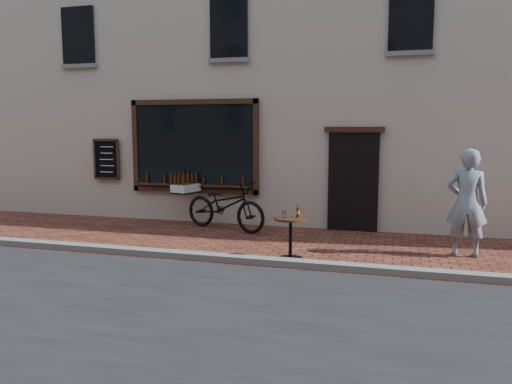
# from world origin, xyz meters

# --- Properties ---
(ground) EXTENTS (90.00, 90.00, 0.00)m
(ground) POSITION_xyz_m (0.00, 0.00, 0.00)
(ground) COLOR #4F2119
(ground) RESTS_ON ground
(kerb) EXTENTS (90.00, 0.25, 0.12)m
(kerb) POSITION_xyz_m (0.00, 0.20, 0.06)
(kerb) COLOR slate
(kerb) RESTS_ON ground
(shop_building) EXTENTS (28.00, 6.20, 10.00)m
(shop_building) POSITION_xyz_m (0.00, 6.50, 5.00)
(shop_building) COLOR #BEAB95
(shop_building) RESTS_ON ground
(cargo_bicycle) EXTENTS (2.59, 1.41, 1.20)m
(cargo_bicycle) POSITION_xyz_m (-0.92, 2.78, 0.57)
(cargo_bicycle) COLOR black
(cargo_bicycle) RESTS_ON ground
(bistro_table) EXTENTS (0.58, 0.58, 1.00)m
(bistro_table) POSITION_xyz_m (1.08, 0.66, 0.53)
(bistro_table) COLOR black
(bistro_table) RESTS_ON ground
(pedestrian) EXTENTS (0.73, 0.51, 1.94)m
(pedestrian) POSITION_xyz_m (4.05, 1.76, 0.97)
(pedestrian) COLOR gray
(pedestrian) RESTS_ON ground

